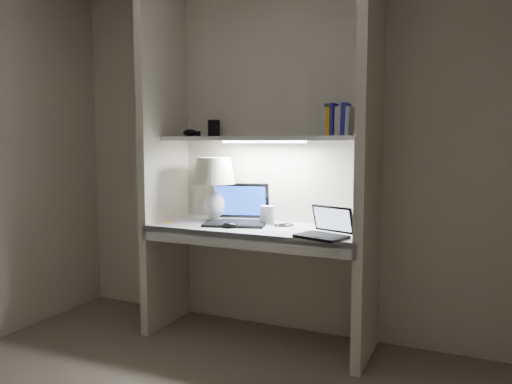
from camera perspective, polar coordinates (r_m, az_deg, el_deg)
The scene contains 17 objects.
back_wall at distance 3.52m, azimuth 2.01°, elevation 4.49°, with size 3.20×0.01×2.50m, color beige.
alcove_panel_left at distance 3.62m, azimuth -10.46°, elevation 4.43°, with size 0.06×0.55×2.50m, color beige.
alcove_panel_right at distance 3.04m, azimuth 12.87°, elevation 4.15°, with size 0.06×0.55×2.50m, color beige.
desk at distance 3.31m, azimuth 0.17°, elevation -4.29°, with size 1.40×0.55×0.04m, color white.
desk_apron at distance 3.09m, azimuth -1.81°, elevation -5.60°, with size 1.46×0.03×0.10m, color silver.
shelf at distance 3.35m, azimuth 0.84°, elevation 6.14°, with size 1.40×0.36×0.03m, color silver.
strip_light at distance 3.35m, azimuth 0.84°, elevation 5.76°, with size 0.60×0.04×0.01m, color white.
table_lamp at distance 3.51m, azimuth -4.84°, elevation 1.57°, with size 0.31×0.31×0.45m.
laptop_main at distance 3.43m, azimuth -2.11°, elevation -2.60°, with size 0.48×0.44×0.27m.
laptop_netbook at distance 2.96m, azimuth 7.95°, elevation -4.33°, with size 0.34×0.32×0.18m.
speaker at distance 3.38m, azimuth 1.33°, elevation -2.65°, with size 0.09×0.06×0.13m, color silver.
mouse at distance 3.25m, azimuth -2.98°, elevation -3.80°, with size 0.10×0.06×0.04m, color black.
cable_coil at distance 3.33m, azimuth 3.45°, elevation -3.78°, with size 0.10×0.10×0.01m, color black.
sticky_note at distance 3.52m, azimuth -10.14°, elevation -3.42°, with size 0.06×0.06×0.00m, color yellow.
book_row at distance 3.30m, azimuth 9.16°, elevation 8.05°, with size 0.20×0.14×0.21m.
shelf_box at distance 3.63m, azimuth -4.85°, elevation 7.27°, with size 0.07×0.05×0.12m, color black.
shelf_gadget at distance 3.63m, azimuth -7.55°, elevation 6.72°, with size 0.12×0.09×0.05m, color black.
Camera 1 is at (1.33, -1.75, 1.33)m, focal length 35.00 mm.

